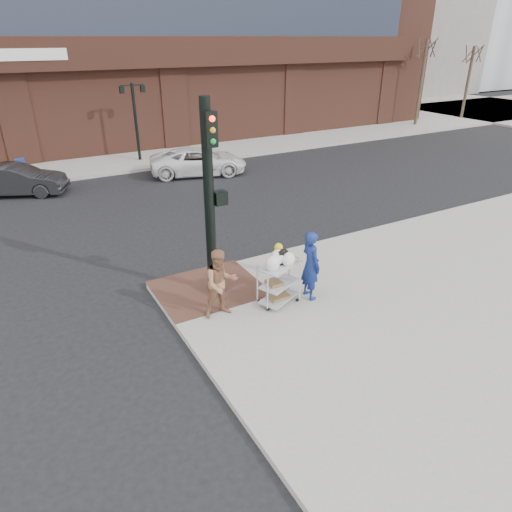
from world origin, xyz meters
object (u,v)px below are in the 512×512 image
lamp_post (135,114)px  woman_blue (311,265)px  traffic_signal_pole (210,195)px  pedestrian_tan (221,283)px  fire_hydrant (278,258)px  sedan_dark (16,180)px  utility_cart (279,280)px  minivan_white (198,161)px

lamp_post → woman_blue: bearing=-91.6°
lamp_post → traffic_signal_pole: traffic_signal_pole is taller
pedestrian_tan → fire_hydrant: pedestrian_tan is taller
woman_blue → pedestrian_tan: bearing=84.8°
sedan_dark → utility_cart: 14.46m
utility_cart → fire_hydrant: (0.85, 1.38, -0.17)m
lamp_post → traffic_signal_pole: bearing=-99.2°
sedan_dark → pedestrian_tan: bearing=-141.3°
lamp_post → woman_blue: (-0.46, -16.79, -1.54)m
woman_blue → fire_hydrant: 1.60m
fire_hydrant → lamp_post: bearing=88.3°
traffic_signal_pole → pedestrian_tan: traffic_signal_pole is taller
sedan_dark → lamp_post: bearing=-40.2°
lamp_post → sedan_dark: (-6.38, -3.10, -1.94)m
fire_hydrant → pedestrian_tan: bearing=-153.5°
traffic_signal_pole → sedan_dark: size_ratio=1.21×
sedan_dark → fire_hydrant: bearing=-130.2°
minivan_white → utility_cart: bearing=-177.1°
woman_blue → utility_cart: (-0.86, 0.15, -0.28)m
woman_blue → utility_cart: 0.92m
lamp_post → woman_blue: size_ratio=2.16×
lamp_post → utility_cart: size_ratio=2.79×
woman_blue → utility_cart: woman_blue is taller
traffic_signal_pole → sedan_dark: traffic_signal_pole is taller
fire_hydrant → woman_blue: bearing=-89.8°
traffic_signal_pole → fire_hydrant: traffic_signal_pole is taller
traffic_signal_pole → pedestrian_tan: bearing=-106.5°
traffic_signal_pole → woman_blue: bearing=-37.7°
minivan_white → utility_cart: utility_cart is taller
traffic_signal_pole → sedan_dark: bearing=107.8°
pedestrian_tan → fire_hydrant: 2.68m
pedestrian_tan → utility_cart: 1.55m
pedestrian_tan → sedan_dark: 13.81m
traffic_signal_pole → lamp_post: bearing=80.8°
utility_cart → fire_hydrant: bearing=58.2°
minivan_white → pedestrian_tan: bearing=176.4°
lamp_post → minivan_white: size_ratio=0.83×
traffic_signal_pole → pedestrian_tan: (-0.36, -1.21, -1.81)m
woman_blue → fire_hydrant: (-0.01, 1.53, -0.45)m
traffic_signal_pole → minivan_white: traffic_signal_pole is taller
utility_cart → woman_blue: bearing=-10.0°
woman_blue → sedan_dark: woman_blue is taller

